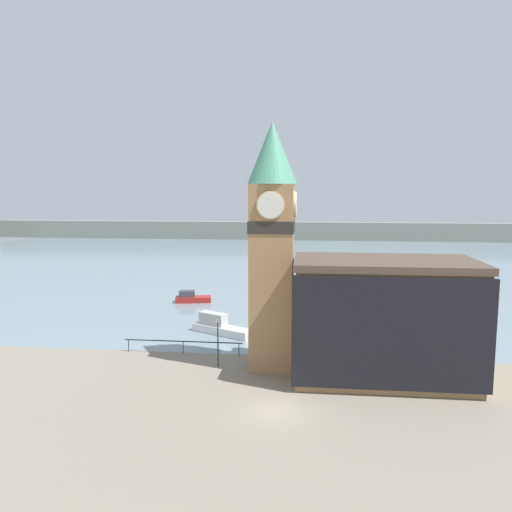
{
  "coord_description": "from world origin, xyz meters",
  "views": [
    {
      "loc": [
        1.89,
        -29.56,
        13.69
      ],
      "look_at": [
        -1.96,
        5.93,
        9.02
      ],
      "focal_mm": 35.0,
      "sensor_mm": 36.0,
      "label": 1
    }
  ],
  "objects_px": {
    "clock_tower": "(272,240)",
    "mooring_bollard_near": "(253,358)",
    "pier_building": "(384,319)",
    "boat_far": "(192,298)",
    "boat_near": "(220,326)",
    "lamp_post": "(218,333)"
  },
  "relations": [
    {
      "from": "boat_far",
      "to": "mooring_bollard_near",
      "type": "height_order",
      "value": "boat_far"
    },
    {
      "from": "clock_tower",
      "to": "lamp_post",
      "type": "relative_size",
      "value": 4.87
    },
    {
      "from": "boat_near",
      "to": "mooring_bollard_near",
      "type": "bearing_deg",
      "value": -34.72
    },
    {
      "from": "clock_tower",
      "to": "mooring_bollard_near",
      "type": "bearing_deg",
      "value": 156.41
    },
    {
      "from": "pier_building",
      "to": "lamp_post",
      "type": "distance_m",
      "value": 12.63
    },
    {
      "from": "clock_tower",
      "to": "boat_near",
      "type": "height_order",
      "value": "clock_tower"
    },
    {
      "from": "pier_building",
      "to": "boat_near",
      "type": "relative_size",
      "value": 2.05
    },
    {
      "from": "boat_near",
      "to": "boat_far",
      "type": "distance_m",
      "value": 14.41
    },
    {
      "from": "boat_near",
      "to": "boat_far",
      "type": "bearing_deg",
      "value": 141.97
    },
    {
      "from": "boat_far",
      "to": "clock_tower",
      "type": "bearing_deg",
      "value": -72.66
    },
    {
      "from": "pier_building",
      "to": "boat_far",
      "type": "xyz_separation_m",
      "value": [
        -19.89,
        23.11,
        -3.89
      ]
    },
    {
      "from": "boat_near",
      "to": "clock_tower",
      "type": "bearing_deg",
      "value": -29.0
    },
    {
      "from": "clock_tower",
      "to": "pier_building",
      "type": "height_order",
      "value": "clock_tower"
    },
    {
      "from": "pier_building",
      "to": "boat_far",
      "type": "distance_m",
      "value": 30.74
    },
    {
      "from": "boat_far",
      "to": "mooring_bollard_near",
      "type": "distance_m",
      "value": 23.47
    },
    {
      "from": "clock_tower",
      "to": "mooring_bollard_near",
      "type": "height_order",
      "value": "clock_tower"
    },
    {
      "from": "clock_tower",
      "to": "boat_near",
      "type": "xyz_separation_m",
      "value": [
        -5.7,
        8.71,
        -9.29
      ]
    },
    {
      "from": "boat_far",
      "to": "lamp_post",
      "type": "distance_m",
      "value": 23.43
    },
    {
      "from": "lamp_post",
      "to": "pier_building",
      "type": "bearing_deg",
      "value": -4.57
    },
    {
      "from": "clock_tower",
      "to": "mooring_bollard_near",
      "type": "relative_size",
      "value": 23.85
    },
    {
      "from": "pier_building",
      "to": "lamp_post",
      "type": "xyz_separation_m",
      "value": [
        -12.47,
        1.0,
        -1.71
      ]
    },
    {
      "from": "pier_building",
      "to": "mooring_bollard_near",
      "type": "distance_m",
      "value": 10.75
    }
  ]
}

